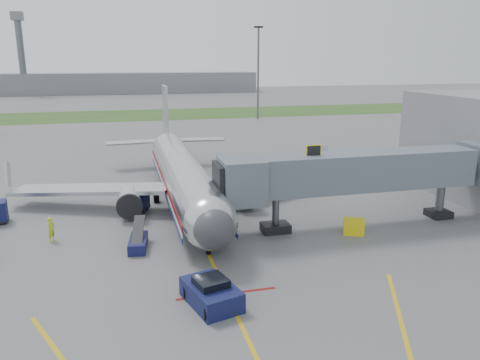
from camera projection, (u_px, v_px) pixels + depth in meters
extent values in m
plane|color=#565659|center=(214.00, 266.00, 31.26)|extent=(400.00, 400.00, 0.00)
cube|color=#2D4C1E|center=(144.00, 115.00, 115.71)|extent=(300.00, 25.00, 0.01)
cube|color=gold|center=(220.00, 279.00, 29.38)|extent=(0.25, 50.00, 0.01)
cube|color=maroon|center=(227.00, 294.00, 27.50)|extent=(6.00, 0.25, 0.01)
cylinder|color=silver|center=(183.00, 174.00, 44.65)|extent=(3.80, 28.00, 3.80)
sphere|color=silver|center=(210.00, 223.00, 31.52)|extent=(3.80, 3.80, 3.80)
sphere|color=#38383D|center=(214.00, 229.00, 30.30)|extent=(2.74, 2.74, 2.74)
cube|color=black|center=(211.00, 217.00, 31.00)|extent=(2.20, 1.20, 0.55)
cone|color=silver|center=(166.00, 145.00, 60.14)|extent=(3.80, 5.00, 3.80)
cube|color=#B7BAC1|center=(165.00, 114.00, 58.66)|extent=(0.35, 4.20, 7.00)
cube|color=#B7BAC1|center=(91.00, 189.00, 42.86)|extent=(15.10, 8.59, 1.13)
cube|color=#B7BAC1|center=(268.00, 178.00, 46.90)|extent=(15.10, 8.59, 1.13)
cylinder|color=silver|center=(129.00, 201.00, 40.94)|extent=(2.10, 3.60, 2.10)
cylinder|color=silver|center=(244.00, 193.00, 43.41)|extent=(2.10, 3.60, 2.10)
cube|color=maroon|center=(203.00, 177.00, 45.20)|extent=(0.05, 28.00, 0.45)
cube|color=navy|center=(203.00, 186.00, 45.42)|extent=(0.05, 28.00, 0.35)
cylinder|color=black|center=(208.00, 250.00, 33.06)|extent=(0.28, 0.70, 0.70)
cylinder|color=black|center=(156.00, 197.00, 45.07)|extent=(0.50, 1.00, 1.00)
cylinder|color=black|center=(209.00, 194.00, 46.31)|extent=(0.50, 1.00, 1.00)
cube|color=slate|center=(358.00, 171.00, 37.88)|extent=(20.00, 3.00, 3.00)
cube|color=slate|center=(241.00, 181.00, 35.60)|extent=(3.20, 3.60, 3.40)
cube|color=black|center=(226.00, 182.00, 35.32)|extent=(1.60, 3.00, 2.80)
cube|color=yellow|center=(313.00, 151.00, 36.48)|extent=(1.20, 0.15, 1.00)
cylinder|color=#595B60|center=(276.00, 213.00, 36.98)|extent=(0.56, 0.56, 3.10)
cube|color=black|center=(275.00, 228.00, 37.28)|extent=(2.20, 1.60, 0.70)
cylinder|color=#595B60|center=(440.00, 200.00, 40.54)|extent=(0.70, 0.70, 3.10)
cube|color=black|center=(438.00, 213.00, 40.86)|extent=(1.80, 1.80, 0.60)
cylinder|color=#595B60|center=(258.00, 75.00, 105.06)|extent=(0.44, 0.44, 20.00)
cube|color=black|center=(259.00, 27.00, 102.50)|extent=(2.00, 0.40, 0.40)
cube|color=slate|center=(108.00, 83.00, 187.41)|extent=(120.00, 14.00, 8.00)
cylinder|color=#595B60|center=(22.00, 57.00, 173.08)|extent=(2.40, 2.40, 28.00)
cube|color=slate|center=(17.00, 16.00, 169.44)|extent=(4.00, 4.00, 3.00)
cube|color=#0D0F39|center=(211.00, 294.00, 26.24)|extent=(3.24, 4.25, 1.15)
cube|color=black|center=(211.00, 283.00, 26.06)|extent=(2.07, 2.07, 0.52)
cylinder|color=black|center=(207.00, 312.00, 24.69)|extent=(0.45, 0.87, 0.84)
cylinder|color=black|center=(238.00, 303.00, 25.60)|extent=(0.45, 0.87, 0.84)
cylinder|color=black|center=(186.00, 291.00, 26.97)|extent=(0.45, 0.87, 0.84)
cylinder|color=black|center=(215.00, 283.00, 27.88)|extent=(0.45, 0.87, 0.84)
cube|color=#0D0F39|center=(138.00, 200.00, 42.35)|extent=(2.23, 2.23, 1.70)
cube|color=black|center=(138.00, 208.00, 42.56)|extent=(2.30, 2.30, 0.13)
cylinder|color=black|center=(129.00, 211.00, 42.04)|extent=(0.34, 0.38, 0.31)
cylinder|color=black|center=(143.00, 212.00, 41.84)|extent=(0.34, 0.38, 0.31)
cylinder|color=black|center=(134.00, 206.00, 43.30)|extent=(0.34, 0.38, 0.31)
cylinder|color=black|center=(148.00, 207.00, 43.10)|extent=(0.34, 0.38, 0.31)
cylinder|color=black|center=(5.00, 222.00, 39.04)|extent=(0.27, 0.33, 0.30)
cylinder|color=black|center=(6.00, 218.00, 40.21)|extent=(0.27, 0.33, 0.30)
cube|color=#0D0F39|center=(138.00, 243.00, 34.04)|extent=(1.61, 3.25, 0.78)
cube|color=black|center=(138.00, 230.00, 34.25)|extent=(1.22, 3.56, 1.22)
cylinder|color=black|center=(131.00, 251.00, 32.94)|extent=(0.25, 0.51, 0.48)
cylinder|color=black|center=(143.00, 251.00, 33.04)|extent=(0.25, 0.51, 0.48)
cylinder|color=black|center=(134.00, 240.00, 35.11)|extent=(0.25, 0.51, 0.48)
cylinder|color=black|center=(146.00, 239.00, 35.20)|extent=(0.25, 0.51, 0.48)
cube|color=yellow|center=(354.00, 227.00, 36.72)|extent=(1.86, 1.60, 1.25)
cylinder|color=black|center=(347.00, 232.00, 36.93)|extent=(0.32, 0.37, 0.31)
cylinder|color=black|center=(360.00, 233.00, 36.75)|extent=(0.32, 0.37, 0.31)
imported|color=#AFD819|center=(51.00, 229.00, 35.20)|extent=(0.74, 0.83, 1.90)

